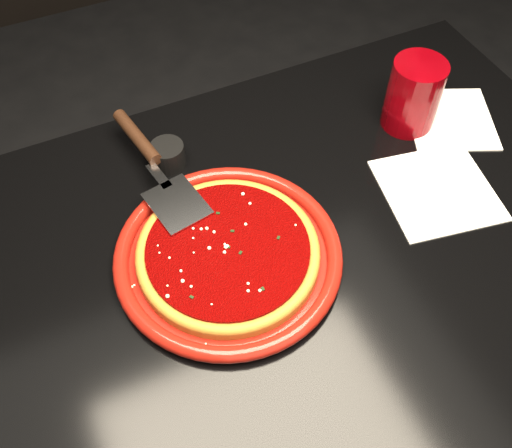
{
  "coord_description": "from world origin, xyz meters",
  "views": [
    {
      "loc": [
        -0.23,
        -0.41,
        1.48
      ],
      "look_at": [
        -0.01,
        0.06,
        0.77
      ],
      "focal_mm": 40.0,
      "sensor_mm": 36.0,
      "label": 1
    }
  ],
  "objects_px": {
    "plate": "(228,255)",
    "ramekin": "(168,155)",
    "pizza_server": "(156,166)",
    "table": "(272,359)",
    "cup": "(413,95)"
  },
  "relations": [
    {
      "from": "plate",
      "to": "ramekin",
      "type": "distance_m",
      "value": 0.22
    },
    {
      "from": "pizza_server",
      "to": "ramekin",
      "type": "distance_m",
      "value": 0.05
    },
    {
      "from": "table",
      "to": "plate",
      "type": "height_order",
      "value": "plate"
    },
    {
      "from": "table",
      "to": "cup",
      "type": "xyz_separation_m",
      "value": [
        0.34,
        0.17,
        0.44
      ]
    },
    {
      "from": "cup",
      "to": "pizza_server",
      "type": "bearing_deg",
      "value": 173.61
    },
    {
      "from": "plate",
      "to": "table",
      "type": "bearing_deg",
      "value": -25.64
    },
    {
      "from": "ramekin",
      "to": "cup",
      "type": "bearing_deg",
      "value": -11.23
    },
    {
      "from": "table",
      "to": "ramekin",
      "type": "bearing_deg",
      "value": 108.0
    },
    {
      "from": "plate",
      "to": "ramekin",
      "type": "relative_size",
      "value": 6.0
    },
    {
      "from": "pizza_server",
      "to": "cup",
      "type": "distance_m",
      "value": 0.46
    },
    {
      "from": "cup",
      "to": "ramekin",
      "type": "relative_size",
      "value": 2.25
    },
    {
      "from": "cup",
      "to": "plate",
      "type": "bearing_deg",
      "value": -161.54
    },
    {
      "from": "table",
      "to": "cup",
      "type": "relative_size",
      "value": 9.28
    },
    {
      "from": "cup",
      "to": "ramekin",
      "type": "distance_m",
      "value": 0.44
    },
    {
      "from": "table",
      "to": "plate",
      "type": "relative_size",
      "value": 3.49
    }
  ]
}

